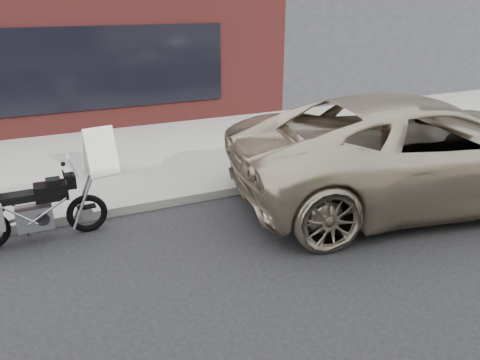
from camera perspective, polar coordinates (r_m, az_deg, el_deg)
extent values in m
cube|color=gray|center=(10.77, -13.27, 3.21)|extent=(44.00, 6.00, 0.15)
cube|color=#591F1D|center=(17.13, -25.76, 15.78)|extent=(14.00, 10.00, 4.50)
cube|color=black|center=(12.18, -25.32, 11.71)|extent=(10.00, 0.08, 2.00)
cube|color=#27282C|center=(20.80, 11.16, 20.13)|extent=(10.00, 10.00, 6.00)
torus|color=black|center=(7.42, -18.13, -3.89)|extent=(0.60, 0.10, 0.60)
cube|color=#B7B7BC|center=(7.37, -23.72, -4.18)|extent=(0.50, 0.27, 0.34)
cube|color=black|center=(7.24, -22.03, -1.28)|extent=(0.45, 0.29, 0.23)
cube|color=black|center=(7.25, -25.52, -1.95)|extent=(0.50, 0.25, 0.11)
cube|color=black|center=(7.20, -20.04, -0.10)|extent=(0.16, 0.22, 0.20)
cube|color=silver|center=(7.13, -19.77, 1.66)|extent=(0.13, 0.27, 0.30)
cylinder|color=black|center=(7.18, -20.60, 0.29)|extent=(0.03, 0.63, 0.03)
cylinder|color=#B7B7BC|center=(7.55, -26.40, -4.58)|extent=(0.50, 0.07, 0.17)
imported|color=tan|center=(8.58, 21.04, 3.48)|extent=(6.93, 4.11, 1.81)
cube|color=beige|center=(9.21, -16.51, 3.28)|extent=(0.61, 0.38, 0.91)
cube|color=beige|center=(9.43, -16.98, 3.64)|extent=(0.61, 0.38, 0.91)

